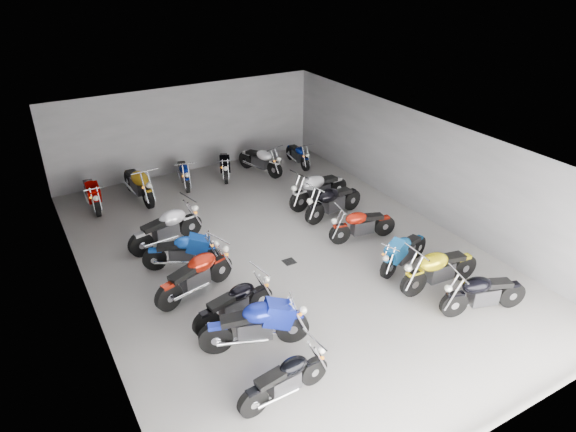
# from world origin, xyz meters

# --- Properties ---
(ground) EXTENTS (14.00, 14.00, 0.00)m
(ground) POSITION_xyz_m (0.00, 0.00, 0.00)
(ground) COLOR gray
(ground) RESTS_ON ground
(wall_back) EXTENTS (10.00, 0.10, 3.20)m
(wall_back) POSITION_xyz_m (0.00, 7.00, 1.60)
(wall_back) COLOR gray
(wall_back) RESTS_ON ground
(wall_left) EXTENTS (0.10, 14.00, 3.20)m
(wall_left) POSITION_xyz_m (-5.00, 0.00, 1.60)
(wall_left) COLOR gray
(wall_left) RESTS_ON ground
(wall_right) EXTENTS (0.10, 14.00, 3.20)m
(wall_right) POSITION_xyz_m (5.00, 0.00, 1.60)
(wall_right) COLOR gray
(wall_right) RESTS_ON ground
(ceiling) EXTENTS (10.00, 14.00, 0.04)m
(ceiling) POSITION_xyz_m (0.00, 0.00, 3.22)
(ceiling) COLOR black
(ceiling) RESTS_ON wall_back
(drain_grate) EXTENTS (0.32, 0.32, 0.01)m
(drain_grate) POSITION_xyz_m (0.00, -0.50, 0.01)
(drain_grate) COLOR black
(drain_grate) RESTS_ON ground
(motorcycle_left_a) EXTENTS (1.96, 0.42, 0.86)m
(motorcycle_left_a) POSITION_xyz_m (-2.42, -4.53, 0.47)
(motorcycle_left_a) COLOR black
(motorcycle_left_a) RESTS_ON ground
(motorcycle_left_b) EXTENTS (2.28, 0.87, 1.03)m
(motorcycle_left_b) POSITION_xyz_m (-2.26, -3.00, 0.56)
(motorcycle_left_b) COLOR black
(motorcycle_left_b) RESTS_ON ground
(motorcycle_left_c) EXTENTS (2.06, 0.51, 0.91)m
(motorcycle_left_c) POSITION_xyz_m (-2.30, -2.03, 0.50)
(motorcycle_left_c) COLOR black
(motorcycle_left_c) RESTS_ON ground
(motorcycle_left_d) EXTENTS (2.20, 0.83, 1.00)m
(motorcycle_left_d) POSITION_xyz_m (-2.67, -0.60, 0.54)
(motorcycle_left_d) COLOR black
(motorcycle_left_d) RESTS_ON ground
(motorcycle_left_e) EXTENTS (1.93, 0.94, 0.90)m
(motorcycle_left_e) POSITION_xyz_m (-2.56, 0.66, 0.49)
(motorcycle_left_e) COLOR black
(motorcycle_left_e) RESTS_ON ground
(motorcycle_left_f) EXTENTS (2.27, 0.66, 1.01)m
(motorcycle_left_f) POSITION_xyz_m (-2.54, 1.99, 0.55)
(motorcycle_left_f) COLOR black
(motorcycle_left_f) RESTS_ON ground
(motorcycle_right_a) EXTENTS (2.12, 0.73, 0.95)m
(motorcycle_right_a) POSITION_xyz_m (2.80, -4.54, 0.52)
(motorcycle_right_a) COLOR black
(motorcycle_right_a) RESTS_ON ground
(motorcycle_right_b) EXTENTS (2.29, 0.49, 1.01)m
(motorcycle_right_b) POSITION_xyz_m (2.61, -3.34, 0.55)
(motorcycle_right_b) COLOR black
(motorcycle_right_b) RESTS_ON ground
(motorcycle_right_c) EXTENTS (1.96, 0.70, 0.88)m
(motorcycle_right_c) POSITION_xyz_m (2.48, -2.21, 0.48)
(motorcycle_right_c) COLOR black
(motorcycle_right_c) RESTS_ON ground
(motorcycle_right_d) EXTENTS (2.05, 0.55, 0.91)m
(motorcycle_right_d) POSITION_xyz_m (2.41, -0.50, 0.49)
(motorcycle_right_d) COLOR black
(motorcycle_right_d) RESTS_ON ground
(motorcycle_right_e) EXTENTS (2.25, 0.57, 0.99)m
(motorcycle_right_e) POSITION_xyz_m (2.49, 1.09, 0.54)
(motorcycle_right_e) COLOR black
(motorcycle_right_e) RESTS_ON ground
(motorcycle_right_f) EXTENTS (2.36, 0.58, 1.04)m
(motorcycle_right_f) POSITION_xyz_m (2.56, 2.04, 0.57)
(motorcycle_right_f) COLOR black
(motorcycle_right_f) RESTS_ON ground
(motorcycle_back_a) EXTENTS (0.42, 2.12, 0.93)m
(motorcycle_back_a) POSITION_xyz_m (-3.88, 5.52, 0.51)
(motorcycle_back_a) COLOR black
(motorcycle_back_a) RESTS_ON ground
(motorcycle_back_b) EXTENTS (0.52, 2.37, 1.04)m
(motorcycle_back_b) POSITION_xyz_m (-2.41, 5.37, 0.57)
(motorcycle_back_b) COLOR black
(motorcycle_back_b) RESTS_ON ground
(motorcycle_back_c) EXTENTS (0.55, 1.94, 0.86)m
(motorcycle_back_c) POSITION_xyz_m (-0.70, 5.73, 0.47)
(motorcycle_back_c) COLOR black
(motorcycle_back_c) RESTS_ON ground
(motorcycle_back_d) EXTENTS (0.82, 1.88, 0.86)m
(motorcycle_back_d) POSITION_xyz_m (0.85, 5.71, 0.47)
(motorcycle_back_d) COLOR black
(motorcycle_back_d) RESTS_ON ground
(motorcycle_back_e) EXTENTS (0.82, 2.06, 0.94)m
(motorcycle_back_e) POSITION_xyz_m (2.15, 5.35, 0.51)
(motorcycle_back_e) COLOR black
(motorcycle_back_e) RESTS_ON ground
(motorcycle_back_f) EXTENTS (0.40, 1.85, 0.81)m
(motorcycle_back_f) POSITION_xyz_m (3.76, 5.32, 0.44)
(motorcycle_back_f) COLOR black
(motorcycle_back_f) RESTS_ON ground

